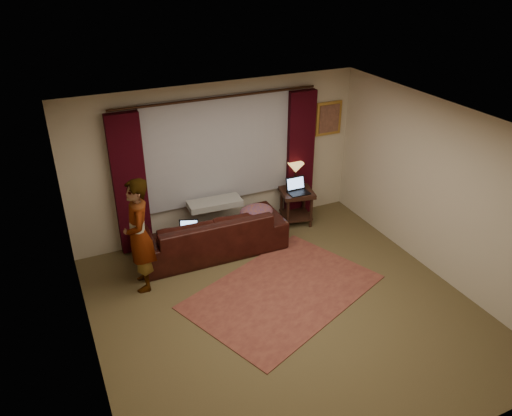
# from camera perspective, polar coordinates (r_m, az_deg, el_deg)

# --- Properties ---
(floor) EXTENTS (5.00, 5.00, 0.01)m
(floor) POSITION_cam_1_polar(r_m,az_deg,el_deg) (7.04, 3.41, -11.61)
(floor) COLOR brown
(floor) RESTS_ON ground
(ceiling) EXTENTS (5.00, 5.00, 0.02)m
(ceiling) POSITION_cam_1_polar(r_m,az_deg,el_deg) (5.75, 4.14, 8.88)
(ceiling) COLOR silver
(ceiling) RESTS_ON ground
(wall_back) EXTENTS (5.00, 0.02, 2.60)m
(wall_back) POSITION_cam_1_polar(r_m,az_deg,el_deg) (8.35, -4.37, 5.47)
(wall_back) COLOR #C2B69C
(wall_back) RESTS_ON ground
(wall_front) EXTENTS (5.00, 0.02, 2.60)m
(wall_front) POSITION_cam_1_polar(r_m,az_deg,el_deg) (4.70, 18.83, -16.32)
(wall_front) COLOR #C2B69C
(wall_front) RESTS_ON ground
(wall_left) EXTENTS (0.02, 5.00, 2.60)m
(wall_left) POSITION_cam_1_polar(r_m,az_deg,el_deg) (5.72, -19.18, -7.52)
(wall_left) COLOR #C2B69C
(wall_left) RESTS_ON ground
(wall_right) EXTENTS (0.02, 5.00, 2.60)m
(wall_right) POSITION_cam_1_polar(r_m,az_deg,el_deg) (7.69, 20.43, 1.67)
(wall_right) COLOR #C2B69C
(wall_right) RESTS_ON ground
(sheer_curtain) EXTENTS (2.50, 0.05, 1.80)m
(sheer_curtain) POSITION_cam_1_polar(r_m,az_deg,el_deg) (8.22, -4.27, 6.62)
(sheer_curtain) COLOR #999AA1
(sheer_curtain) RESTS_ON wall_back
(drape_left) EXTENTS (0.50, 0.14, 2.30)m
(drape_left) POSITION_cam_1_polar(r_m,az_deg,el_deg) (7.95, -14.22, 2.53)
(drape_left) COLOR black
(drape_left) RESTS_ON floor
(drape_right) EXTENTS (0.50, 0.14, 2.30)m
(drape_right) POSITION_cam_1_polar(r_m,az_deg,el_deg) (8.89, 5.03, 6.04)
(drape_right) COLOR black
(drape_right) RESTS_ON floor
(curtain_rod) EXTENTS (0.04, 0.04, 3.40)m
(curtain_rod) POSITION_cam_1_polar(r_m,az_deg,el_deg) (7.90, -4.37, 12.46)
(curtain_rod) COLOR black
(curtain_rod) RESTS_ON wall_back
(picture_frame) EXTENTS (0.50, 0.04, 0.60)m
(picture_frame) POSITION_cam_1_polar(r_m,az_deg,el_deg) (9.06, 8.29, 10.11)
(picture_frame) COLOR #BA8A38
(picture_frame) RESTS_ON wall_back
(sofa) EXTENTS (2.42, 1.09, 0.97)m
(sofa) POSITION_cam_1_polar(r_m,az_deg,el_deg) (8.04, -5.29, -1.97)
(sofa) COLOR black
(sofa) RESTS_ON floor
(throw_blanket) EXTENTS (0.90, 0.40, 0.10)m
(throw_blanket) POSITION_cam_1_polar(r_m,az_deg,el_deg) (8.09, -4.81, 2.17)
(throw_blanket) COLOR gray
(throw_blanket) RESTS_ON sofa
(clothing_pile) EXTENTS (0.61, 0.50, 0.24)m
(clothing_pile) POSITION_cam_1_polar(r_m,az_deg,el_deg) (8.13, 0.02, -0.53)
(clothing_pile) COLOR brown
(clothing_pile) RESTS_ON sofa
(laptop_sofa) EXTENTS (0.38, 0.40, 0.21)m
(laptop_sofa) POSITION_cam_1_polar(r_m,az_deg,el_deg) (7.74, -7.71, -2.47)
(laptop_sofa) COLOR black
(laptop_sofa) RESTS_ON sofa
(area_rug) EXTENTS (3.15, 2.66, 0.01)m
(area_rug) POSITION_cam_1_polar(r_m,az_deg,el_deg) (7.35, 3.10, -9.51)
(area_rug) COLOR brown
(area_rug) RESTS_ON floor
(end_table) EXTENTS (0.66, 0.66, 0.64)m
(end_table) POSITION_cam_1_polar(r_m,az_deg,el_deg) (8.96, 4.60, 0.17)
(end_table) COLOR black
(end_table) RESTS_ON floor
(tiffany_lamp) EXTENTS (0.37, 0.37, 0.46)m
(tiffany_lamp) POSITION_cam_1_polar(r_m,az_deg,el_deg) (8.84, 4.54, 3.74)
(tiffany_lamp) COLOR olive
(tiffany_lamp) RESTS_ON end_table
(laptop_table) EXTENTS (0.36, 0.39, 0.26)m
(laptop_table) POSITION_cam_1_polar(r_m,az_deg,el_deg) (8.66, 4.91, 2.47)
(laptop_table) COLOR black
(laptop_table) RESTS_ON end_table
(person) EXTENTS (0.56, 0.56, 1.71)m
(person) POSITION_cam_1_polar(r_m,az_deg,el_deg) (7.19, -13.22, -3.08)
(person) COLOR gray
(person) RESTS_ON floor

